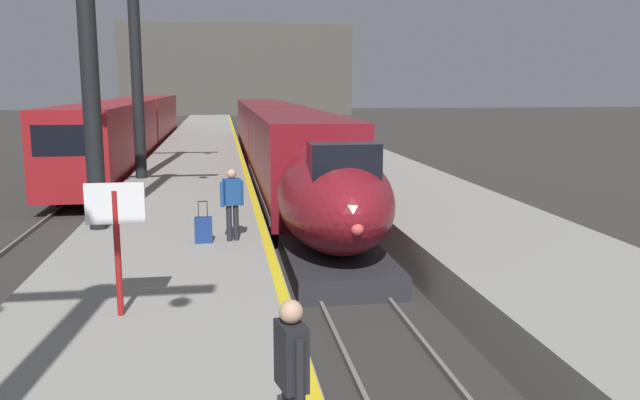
% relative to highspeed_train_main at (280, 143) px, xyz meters
% --- Properties ---
extents(platform_left, '(4.80, 110.00, 1.05)m').
position_rel_highspeed_train_main_xyz_m(platform_left, '(-4.05, -3.97, -1.41)').
color(platform_left, gray).
rests_on(platform_left, ground).
extents(platform_right, '(4.80, 110.00, 1.05)m').
position_rel_highspeed_train_main_xyz_m(platform_right, '(4.05, -3.97, -1.41)').
color(platform_right, gray).
rests_on(platform_right, ground).
extents(platform_left_safety_stripe, '(0.20, 107.80, 0.01)m').
position_rel_highspeed_train_main_xyz_m(platform_left_safety_stripe, '(-1.77, -3.97, -0.88)').
color(platform_left_safety_stripe, yellow).
rests_on(platform_left_safety_stripe, platform_left).
extents(rail_main_left, '(0.08, 110.00, 0.12)m').
position_rel_highspeed_train_main_xyz_m(rail_main_left, '(-0.75, -1.22, -1.87)').
color(rail_main_left, slate).
rests_on(rail_main_left, ground).
extents(rail_main_right, '(0.08, 110.00, 0.12)m').
position_rel_highspeed_train_main_xyz_m(rail_main_right, '(0.75, -1.22, -1.87)').
color(rail_main_right, slate).
rests_on(rail_main_right, ground).
extents(rail_secondary_left, '(0.08, 110.00, 0.12)m').
position_rel_highspeed_train_main_xyz_m(rail_secondary_left, '(-8.85, -1.22, -1.87)').
color(rail_secondary_left, slate).
rests_on(rail_secondary_left, ground).
extents(rail_secondary_right, '(0.08, 110.00, 0.12)m').
position_rel_highspeed_train_main_xyz_m(rail_secondary_right, '(-7.35, -1.22, -1.87)').
color(rail_secondary_right, slate).
rests_on(rail_secondary_right, ground).
extents(highspeed_train_main, '(2.92, 37.41, 3.60)m').
position_rel_highspeed_train_main_xyz_m(highspeed_train_main, '(0.00, 0.00, 0.00)').
color(highspeed_train_main, maroon).
rests_on(highspeed_train_main, ground).
extents(regional_train_adjacent, '(2.85, 36.60, 3.80)m').
position_rel_highspeed_train_main_xyz_m(regional_train_adjacent, '(-8.10, 10.66, 0.20)').
color(regional_train_adjacent, maroon).
rests_on(regional_train_adjacent, ground).
extents(station_column_far, '(4.00, 0.68, 10.39)m').
position_rel_highspeed_train_main_xyz_m(station_column_far, '(-5.90, -4.96, 5.28)').
color(station_column_far, black).
rests_on(station_column_far, platform_left).
extents(passenger_near_edge, '(0.54, 0.34, 1.69)m').
position_rel_highspeed_train_main_xyz_m(passenger_near_edge, '(-2.55, -16.12, 0.11)').
color(passenger_near_edge, '#23232D').
rests_on(passenger_near_edge, platform_left).
extents(passenger_mid_platform, '(0.30, 0.56, 1.69)m').
position_rel_highspeed_train_main_xyz_m(passenger_mid_platform, '(-2.18, -25.62, 0.11)').
color(passenger_mid_platform, '#23232D').
rests_on(passenger_mid_platform, platform_left).
extents(rolling_suitcase, '(0.40, 0.22, 0.98)m').
position_rel_highspeed_train_main_xyz_m(rolling_suitcase, '(-3.22, -16.23, -0.58)').
color(rolling_suitcase, navy).
rests_on(rolling_suitcase, platform_left).
extents(departure_info_board, '(0.90, 0.10, 2.12)m').
position_rel_highspeed_train_main_xyz_m(departure_info_board, '(-4.40, -20.96, 0.62)').
color(departure_info_board, maroon).
rests_on(departure_info_board, platform_left).
extents(terminus_back_wall, '(36.00, 2.00, 14.00)m').
position_rel_highspeed_train_main_xyz_m(terminus_back_wall, '(0.00, 73.28, 5.07)').
color(terminus_back_wall, '#4C4742').
rests_on(terminus_back_wall, ground).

